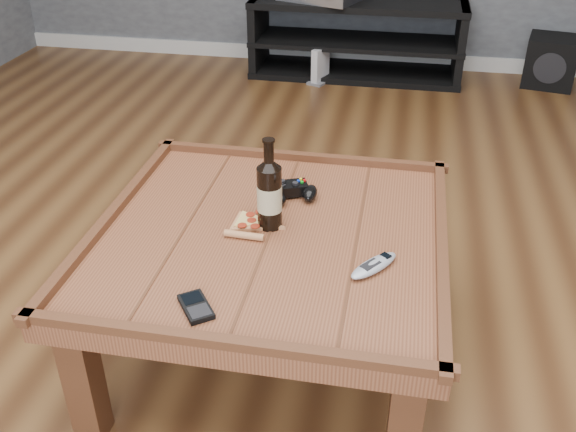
% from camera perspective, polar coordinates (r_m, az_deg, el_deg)
% --- Properties ---
extents(ground, '(6.00, 6.00, 0.00)m').
position_cam_1_polar(ground, '(2.13, -1.41, -11.70)').
color(ground, '#442713').
rests_on(ground, ground).
extents(baseboard, '(5.00, 0.02, 0.10)m').
position_cam_1_polar(baseboard, '(4.74, 6.27, 13.84)').
color(baseboard, silver).
rests_on(baseboard, ground).
extents(coffee_table, '(1.03, 1.03, 0.48)m').
position_cam_1_polar(coffee_table, '(1.89, -1.56, -2.97)').
color(coffee_table, '#5D2F1A').
rests_on(coffee_table, ground).
extents(media_console, '(1.40, 0.45, 0.50)m').
position_cam_1_polar(media_console, '(4.45, 6.12, 15.35)').
color(media_console, black).
rests_on(media_console, ground).
extents(beer_bottle, '(0.07, 0.07, 0.28)m').
position_cam_1_polar(beer_bottle, '(1.83, -1.66, 2.11)').
color(beer_bottle, black).
rests_on(beer_bottle, coffee_table).
extents(game_controller, '(0.17, 0.15, 0.05)m').
position_cam_1_polar(game_controller, '(2.02, 0.39, 2.17)').
color(game_controller, black).
rests_on(game_controller, coffee_table).
extents(pizza_slice, '(0.14, 0.21, 0.02)m').
position_cam_1_polar(pizza_slice, '(1.88, -3.34, -0.75)').
color(pizza_slice, '#B57E4E').
rests_on(pizza_slice, coffee_table).
extents(smartphone, '(0.12, 0.13, 0.02)m').
position_cam_1_polar(smartphone, '(1.59, -8.19, -7.97)').
color(smartphone, black).
rests_on(smartphone, coffee_table).
extents(remote_control, '(0.14, 0.17, 0.02)m').
position_cam_1_polar(remote_control, '(1.71, 7.64, -4.37)').
color(remote_control, '#9AA0A7').
rests_on(remote_control, coffee_table).
extents(subwoofer, '(0.37, 0.37, 0.31)m').
position_cam_1_polar(subwoofer, '(4.61, 22.33, 12.60)').
color(subwoofer, black).
rests_on(subwoofer, ground).
extents(game_console, '(0.16, 0.21, 0.23)m').
position_cam_1_polar(game_console, '(4.34, 2.89, 13.10)').
color(game_console, slate).
rests_on(game_console, ground).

